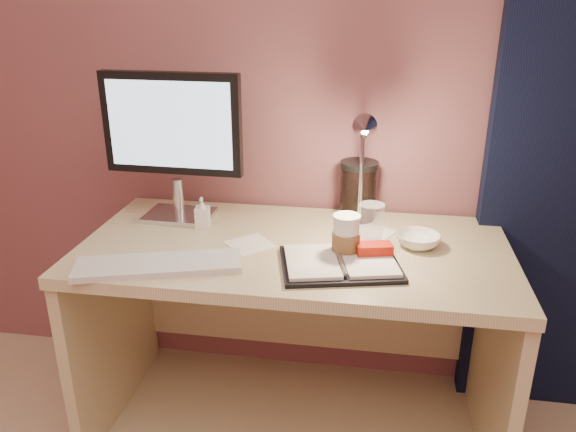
# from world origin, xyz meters

# --- Properties ---
(desk) EXTENTS (1.40, 0.70, 0.73)m
(desk) POSITION_xyz_m (0.00, 1.45, 0.50)
(desk) COLOR beige
(desk) RESTS_ON ground
(monitor) EXTENTS (0.49, 0.18, 0.53)m
(monitor) POSITION_xyz_m (-0.45, 1.55, 1.04)
(monitor) COLOR silver
(monitor) RESTS_ON desk
(keyboard) EXTENTS (0.51, 0.28, 0.02)m
(keyboard) POSITION_xyz_m (-0.38, 1.15, 0.74)
(keyboard) COLOR silver
(keyboard) RESTS_ON desk
(planner) EXTENTS (0.40, 0.34, 0.05)m
(planner) POSITION_xyz_m (0.17, 1.25, 0.74)
(planner) COLOR black
(planner) RESTS_ON desk
(paper_b) EXTENTS (0.20, 0.20, 0.00)m
(paper_b) POSITION_xyz_m (0.24, 1.51, 0.73)
(paper_b) COLOR white
(paper_b) RESTS_ON desk
(paper_c) EXTENTS (0.19, 0.19, 0.00)m
(paper_c) POSITION_xyz_m (-0.14, 1.36, 0.73)
(paper_c) COLOR white
(paper_c) RESTS_ON desk
(coffee_cup) EXTENTS (0.09, 0.09, 0.14)m
(coffee_cup) POSITION_xyz_m (0.17, 1.31, 0.80)
(coffee_cup) COLOR silver
(coffee_cup) RESTS_ON desk
(clear_cup) EXTENTS (0.08, 0.08, 0.15)m
(clear_cup) POSITION_xyz_m (0.25, 1.41, 0.80)
(clear_cup) COLOR white
(clear_cup) RESTS_ON desk
(bowl) EXTENTS (0.18, 0.18, 0.04)m
(bowl) POSITION_xyz_m (0.40, 1.43, 0.75)
(bowl) COLOR white
(bowl) RESTS_ON desk
(lotion_bottle) EXTENTS (0.06, 0.06, 0.11)m
(lotion_bottle) POSITION_xyz_m (-0.34, 1.48, 0.78)
(lotion_bottle) COLOR silver
(lotion_bottle) RESTS_ON desk
(dark_jar) EXTENTS (0.13, 0.13, 0.19)m
(dark_jar) POSITION_xyz_m (0.19, 1.66, 0.82)
(dark_jar) COLOR black
(dark_jar) RESTS_ON desk
(desk_lamp) EXTENTS (0.10, 0.26, 0.42)m
(desk_lamp) POSITION_xyz_m (0.20, 1.49, 1.00)
(desk_lamp) COLOR silver
(desk_lamp) RESTS_ON desk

